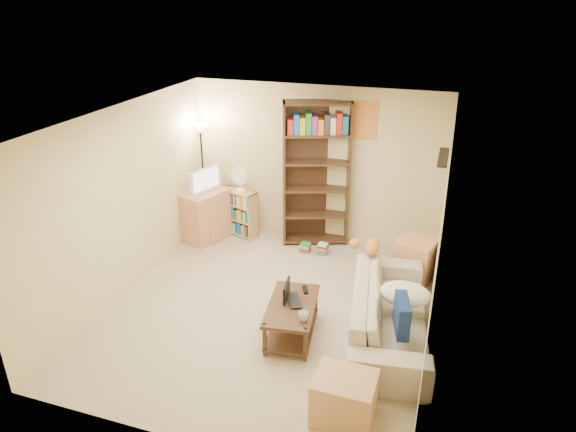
{
  "coord_description": "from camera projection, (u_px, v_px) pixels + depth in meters",
  "views": [
    {
      "loc": [
        1.98,
        -5.25,
        3.83
      ],
      "look_at": [
        0.06,
        0.65,
        1.05
      ],
      "focal_mm": 32.0,
      "sensor_mm": 36.0,
      "label": 1
    }
  ],
  "objects": [
    {
      "name": "book_stacks",
      "position": [
        314.0,
        248.0,
        8.03
      ],
      "size": [
        0.45,
        0.15,
        0.18
      ],
      "color": "red",
      "rests_on": "ground"
    },
    {
      "name": "desk_fan",
      "position": [
        240.0,
        179.0,
        8.22
      ],
      "size": [
        0.28,
        0.16,
        0.42
      ],
      "color": "white",
      "rests_on": "short_bookshelf"
    },
    {
      "name": "mug",
      "position": [
        304.0,
        316.0,
        5.69
      ],
      "size": [
        0.16,
        0.16,
        0.1
      ],
      "primitive_type": "imported",
      "rotation": [
        0.0,
        0.0,
        0.25
      ],
      "color": "silver",
      "rests_on": "coffee_table"
    },
    {
      "name": "laptop",
      "position": [
        298.0,
        300.0,
        6.05
      ],
      "size": [
        0.53,
        0.51,
        0.03
      ],
      "primitive_type": "imported",
      "rotation": [
        0.0,
        0.0,
        2.05
      ],
      "color": "black",
      "rests_on": "coffee_table"
    },
    {
      "name": "sofa",
      "position": [
        389.0,
        312.0,
        6.05
      ],
      "size": [
        2.46,
        1.48,
        0.65
      ],
      "primitive_type": "imported",
      "rotation": [
        0.0,
        0.0,
        1.71
      ],
      "color": "#BEB79E",
      "rests_on": "ground"
    },
    {
      "name": "side_table",
      "position": [
        416.0,
        258.0,
        7.3
      ],
      "size": [
        0.64,
        0.64,
        0.59
      ],
      "primitive_type": "cube",
      "rotation": [
        0.0,
        0.0,
        -0.29
      ],
      "color": "tan",
      "rests_on": "ground"
    },
    {
      "name": "end_cabinet",
      "position": [
        344.0,
        398.0,
        4.9
      ],
      "size": [
        0.58,
        0.49,
        0.48
      ],
      "primitive_type": "cube",
      "rotation": [
        0.0,
        0.0,
        -0.02
      ],
      "color": "tan",
      "rests_on": "ground"
    },
    {
      "name": "short_bookshelf",
      "position": [
        240.0,
        213.0,
        8.52
      ],
      "size": [
        0.66,
        0.42,
        0.78
      ],
      "rotation": [
        0.0,
        0.0,
        -0.32
      ],
      "color": "tan",
      "rests_on": "ground"
    },
    {
      "name": "room",
      "position": [
        267.0,
        192.0,
        6.02
      ],
      "size": [
        4.5,
        4.54,
        2.52
      ],
      "color": "beige",
      "rests_on": "ground"
    },
    {
      "name": "laptop_screen",
      "position": [
        287.0,
        290.0,
        6.03
      ],
      "size": [
        0.06,
        0.32,
        0.22
      ],
      "primitive_type": "cube",
      "rotation": [
        0.0,
        0.0,
        0.13
      ],
      "color": "white",
      "rests_on": "laptop"
    },
    {
      "name": "cream_blanket",
      "position": [
        405.0,
        294.0,
        5.97
      ],
      "size": [
        0.6,
        0.43,
        0.26
      ],
      "primitive_type": "ellipsoid",
      "color": "silver",
      "rests_on": "sofa"
    },
    {
      "name": "coffee_table",
      "position": [
        292.0,
        315.0,
        6.06
      ],
      "size": [
        0.67,
        1.04,
        0.43
      ],
      "rotation": [
        0.0,
        0.0,
        0.13
      ],
      "color": "#47291B",
      "rests_on": "ground"
    },
    {
      "name": "television",
      "position": [
        202.0,
        179.0,
        8.16
      ],
      "size": [
        0.75,
        0.53,
        0.4
      ],
      "primitive_type": "imported",
      "rotation": [
        0.0,
        0.0,
        1.23
      ],
      "color": "black",
      "rests_on": "tv_stand"
    },
    {
      "name": "tall_bookshelf",
      "position": [
        316.0,
        171.0,
        7.94
      ],
      "size": [
        1.09,
        0.67,
        2.29
      ],
      "rotation": [
        0.0,
        0.0,
        0.34
      ],
      "color": "#44301A",
      "rests_on": "ground"
    },
    {
      "name": "tv_stand",
      "position": [
        205.0,
        214.0,
        8.41
      ],
      "size": [
        0.78,
        0.91,
        0.82
      ],
      "primitive_type": "cube",
      "rotation": [
        0.0,
        0.0,
        -0.34
      ],
      "color": "tan",
      "rests_on": "ground"
    },
    {
      "name": "navy_pillow",
      "position": [
        402.0,
        315.0,
        5.48
      ],
      "size": [
        0.23,
        0.44,
        0.38
      ],
      "primitive_type": "cube",
      "rotation": [
        0.0,
        0.0,
        1.81
      ],
      "color": "navy",
      "rests_on": "sofa"
    },
    {
      "name": "floor_lamp",
      "position": [
        201.0,
        147.0,
        8.2
      ],
      "size": [
        0.31,
        0.31,
        1.85
      ],
      "color": "black",
      "rests_on": "ground"
    },
    {
      "name": "tabby_cat",
      "position": [
        369.0,
        246.0,
        6.69
      ],
      "size": [
        0.52,
        0.24,
        0.18
      ],
      "color": "orange",
      "rests_on": "sofa"
    },
    {
      "name": "tv_remote",
      "position": [
        305.0,
        290.0,
        6.26
      ],
      "size": [
        0.12,
        0.18,
        0.02
      ],
      "primitive_type": "cube",
      "rotation": [
        0.0,
        0.0,
        0.43
      ],
      "color": "black",
      "rests_on": "coffee_table"
    }
  ]
}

